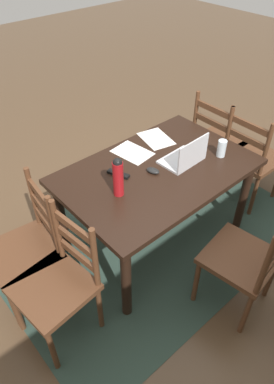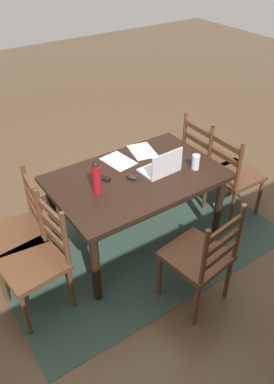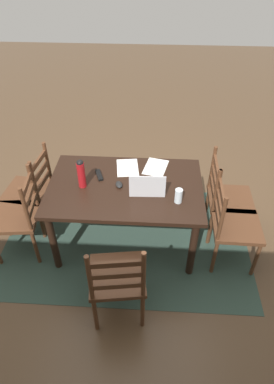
% 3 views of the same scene
% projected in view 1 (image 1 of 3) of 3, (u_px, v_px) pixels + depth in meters
% --- Properties ---
extents(ground_plane, '(14.00, 14.00, 0.00)m').
position_uv_depth(ground_plane, '(154.00, 236.00, 3.07)').
color(ground_plane, brown).
extents(area_rug, '(2.54, 1.66, 0.01)m').
position_uv_depth(area_rug, '(154.00, 236.00, 3.07)').
color(area_rug, '#2D4238').
rests_on(area_rug, ground).
extents(dining_table, '(1.44, 0.94, 0.73)m').
position_uv_depth(dining_table, '(157.00, 179.00, 2.66)').
color(dining_table, black).
rests_on(dining_table, ground).
extents(chair_far_head, '(0.50, 0.50, 0.95)m').
position_uv_depth(chair_far_head, '(246.00, 260.00, 2.29)').
color(chair_far_head, '#56331E').
rests_on(chair_far_head, ground).
extents(chair_left_near, '(0.45, 0.45, 0.95)m').
position_uv_depth(chair_left_near, '(219.00, 141.00, 3.39)').
color(chair_left_near, '#56331E').
rests_on(chair_left_near, ground).
extents(chair_right_near, '(0.48, 0.48, 0.95)m').
position_uv_depth(chair_right_near, '(29.00, 248.00, 2.37)').
color(chair_right_near, '#56331E').
rests_on(chair_right_near, ground).
extents(chair_left_far, '(0.45, 0.45, 0.95)m').
position_uv_depth(chair_left_far, '(252.00, 158.00, 3.17)').
color(chair_left_far, '#56331E').
rests_on(chair_left_far, ground).
extents(chair_right_far, '(0.48, 0.48, 0.95)m').
position_uv_depth(chair_right_far, '(58.00, 283.00, 2.16)').
color(chair_right_far, '#56331E').
rests_on(chair_right_far, ground).
extents(laptop, '(0.33, 0.23, 0.23)m').
position_uv_depth(laptop, '(186.00, 157.00, 2.62)').
color(laptop, silver).
rests_on(laptop, dining_table).
extents(water_bottle, '(0.07, 0.07, 0.29)m').
position_uv_depth(water_bottle, '(118.00, 176.00, 2.29)').
color(water_bottle, '#A81419').
rests_on(water_bottle, dining_table).
extents(drinking_glass, '(0.07, 0.07, 0.13)m').
position_uv_depth(drinking_glass, '(222.00, 148.00, 2.69)').
color(drinking_glass, silver).
rests_on(drinking_glass, dining_table).
extents(computer_mouse, '(0.09, 0.11, 0.03)m').
position_uv_depth(computer_mouse, '(153.00, 171.00, 2.55)').
color(computer_mouse, black).
rests_on(computer_mouse, dining_table).
extents(tv_remote, '(0.10, 0.17, 0.02)m').
position_uv_depth(tv_remote, '(118.00, 174.00, 2.54)').
color(tv_remote, black).
rests_on(tv_remote, dining_table).
extents(paper_stack_left, '(0.25, 0.32, 0.00)m').
position_uv_depth(paper_stack_left, '(133.00, 152.00, 2.76)').
color(paper_stack_left, white).
rests_on(paper_stack_left, dining_table).
extents(paper_stack_right, '(0.27, 0.34, 0.00)m').
position_uv_depth(paper_stack_right, '(156.00, 139.00, 2.92)').
color(paper_stack_right, white).
rests_on(paper_stack_right, dining_table).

